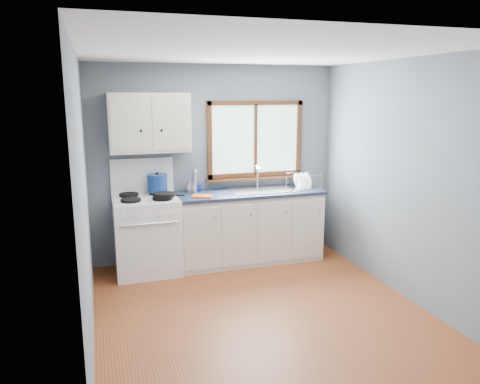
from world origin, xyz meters
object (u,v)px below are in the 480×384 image
object	(u,v)px
sink	(262,195)
thermos	(194,181)
stockpot	(157,183)
utensil_crock	(190,186)
dish_rack	(303,184)
base_cabinets	(249,230)
gas_range	(147,233)
skillet	(164,195)

from	to	relation	value
sink	thermos	bearing A→B (deg)	172.31
stockpot	utensil_crock	xyz separation A→B (m)	(0.42, 0.05, -0.08)
stockpot	dish_rack	distance (m)	1.89
utensil_crock	dish_rack	xyz separation A→B (m)	(1.46, -0.20, -0.02)
base_cabinets	gas_range	bearing A→B (deg)	-179.18
stockpot	dish_rack	bearing A→B (deg)	-4.60
skillet	dish_rack	xyz separation A→B (m)	(1.85, 0.17, -0.01)
gas_range	base_cabinets	size ratio (longest dim) A/B	0.74
skillet	gas_range	bearing A→B (deg)	162.57
thermos	dish_rack	world-z (taller)	thermos
skillet	utensil_crock	world-z (taller)	utensil_crock
sink	utensil_crock	world-z (taller)	utensil_crock
stockpot	utensil_crock	size ratio (longest dim) A/B	0.79
base_cabinets	stockpot	xyz separation A→B (m)	(-1.14, 0.13, 0.66)
gas_range	stockpot	distance (m)	0.62
dish_rack	sink	bearing A→B (deg)	174.29
base_cabinets	dish_rack	world-z (taller)	dish_rack
utensil_crock	dish_rack	distance (m)	1.48
gas_range	utensil_crock	world-z (taller)	gas_range
stockpot	base_cabinets	bearing A→B (deg)	-6.63
stockpot	dish_rack	size ratio (longest dim) A/B	0.67
gas_range	skillet	xyz separation A→B (m)	(0.20, -0.17, 0.49)
sink	stockpot	world-z (taller)	sink
base_cabinets	sink	distance (m)	0.48
stockpot	utensil_crock	distance (m)	0.43
gas_range	thermos	bearing A→B (deg)	12.26
dish_rack	base_cabinets	bearing A→B (deg)	174.72
skillet	stockpot	xyz separation A→B (m)	(-0.04, 0.32, 0.08)
base_cabinets	utensil_crock	distance (m)	0.94
utensil_crock	thermos	world-z (taller)	utensil_crock
base_cabinets	skillet	world-z (taller)	skillet
thermos	dish_rack	size ratio (longest dim) A/B	0.73
base_cabinets	stockpot	bearing A→B (deg)	173.37
thermos	stockpot	bearing A→B (deg)	177.98
thermos	skillet	bearing A→B (deg)	-143.70
gas_range	thermos	distance (m)	0.86
skillet	dish_rack	world-z (taller)	dish_rack
skillet	utensil_crock	size ratio (longest dim) A/B	1.12
stockpot	thermos	bearing A→B (deg)	-2.02
thermos	utensil_crock	bearing A→B (deg)	116.04
stockpot	skillet	bearing A→B (deg)	-83.72
gas_range	skillet	distance (m)	0.56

